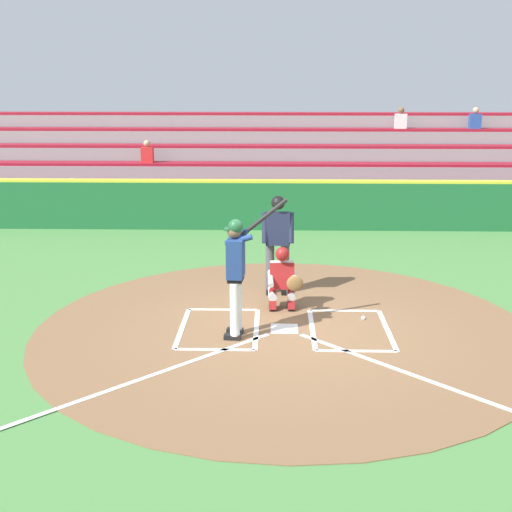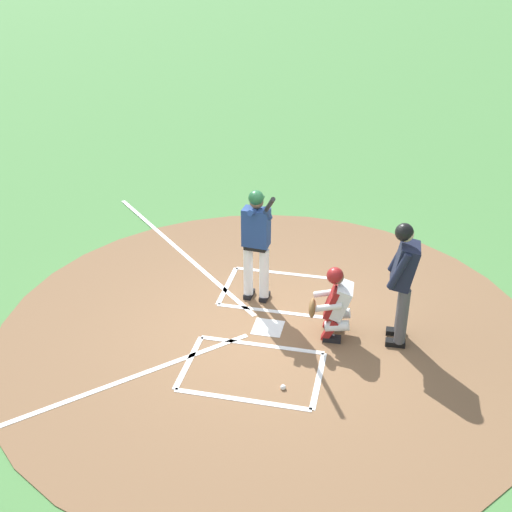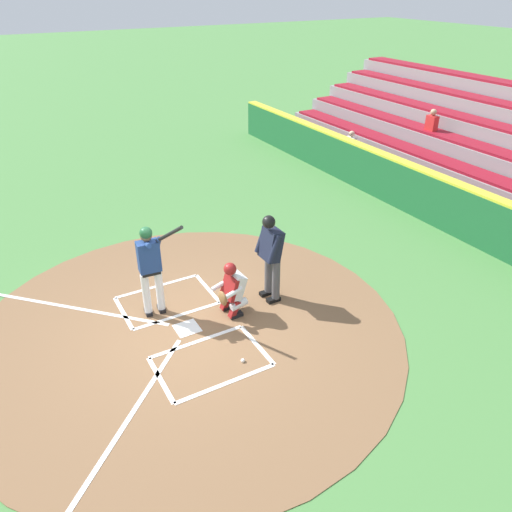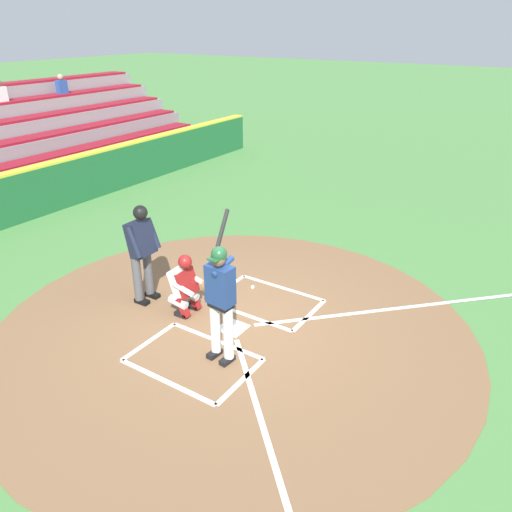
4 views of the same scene
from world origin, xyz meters
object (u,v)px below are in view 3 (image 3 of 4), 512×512
Objects in this scene: plate_umpire at (271,252)px; catcher at (232,288)px; batter at (150,265)px; baseball at (243,361)px.

catcher is at bearing 95.43° from plate_umpire.
batter is 1.57m from catcher.
batter is at bearing 21.38° from baseball.
catcher is (-0.73, -1.30, -0.51)m from batter.
plate_umpire is 2.25m from baseball.
plate_umpire is at bearing -106.16° from batter.
catcher is 1.04m from plate_umpire.
baseball is (-1.43, 1.40, -1.04)m from plate_umpire.
catcher reaches higher than baseball.
baseball is at bearing 135.71° from plate_umpire.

